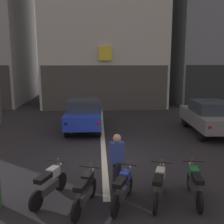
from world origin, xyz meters
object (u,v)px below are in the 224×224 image
object	(u,v)px
motorcycle_black_row_left_mid	(85,191)
person_by_motorcycles	(117,163)
motorcycle_white_row_right_mid	(159,185)
motorcycle_silver_row_leftmost	(49,183)
motorcycle_blue_row_centre	(123,188)
car_blue_crossing_near	(84,113)
motorcycle_green_row_rightmost	(195,184)
car_grey_parked_kerbside	(209,116)

from	to	relation	value
motorcycle_black_row_left_mid	person_by_motorcycles	world-z (taller)	person_by_motorcycles
motorcycle_white_row_right_mid	person_by_motorcycles	bearing A→B (deg)	150.83
motorcycle_silver_row_leftmost	motorcycle_black_row_left_mid	distance (m)	1.05
motorcycle_blue_row_centre	person_by_motorcycles	xyz separation A→B (m)	(-0.10, 0.68, 0.40)
motorcycle_blue_row_centre	motorcycle_white_row_right_mid	xyz separation A→B (m)	(0.95, 0.09, 0.00)
car_blue_crossing_near	person_by_motorcycles	world-z (taller)	person_by_motorcycles
motorcycle_black_row_left_mid	motorcycle_green_row_rightmost	size ratio (longest dim) A/B	0.97
car_grey_parked_kerbside	motorcycle_silver_row_leftmost	distance (m)	9.16
motorcycle_black_row_left_mid	person_by_motorcycles	xyz separation A→B (m)	(0.85, 0.80, 0.40)
car_blue_crossing_near	motorcycle_green_row_rightmost	size ratio (longest dim) A/B	2.47
motorcycle_blue_row_centre	person_by_motorcycles	bearing A→B (deg)	98.73
car_grey_parked_kerbside	motorcycle_black_row_left_mid	distance (m)	8.83
motorcycle_green_row_rightmost	person_by_motorcycles	distance (m)	2.12
motorcycle_silver_row_leftmost	person_by_motorcycles	xyz separation A→B (m)	(1.80, 0.35, 0.40)
motorcycle_green_row_rightmost	motorcycle_blue_row_centre	bearing A→B (deg)	-176.59
car_grey_parked_kerbside	motorcycle_black_row_left_mid	world-z (taller)	car_grey_parked_kerbside
motorcycle_black_row_left_mid	person_by_motorcycles	distance (m)	1.23
car_grey_parked_kerbside	motorcycle_blue_row_centre	xyz separation A→B (m)	(-4.86, -6.51, -0.43)
motorcycle_blue_row_centre	motorcycle_green_row_rightmost	size ratio (longest dim) A/B	0.94
motorcycle_black_row_left_mid	motorcycle_white_row_right_mid	distance (m)	1.91
motorcycle_green_row_rightmost	person_by_motorcycles	size ratio (longest dim) A/B	1.00
car_grey_parked_kerbside	motorcycle_silver_row_leftmost	bearing A→B (deg)	-137.58
car_grey_parked_kerbside	motorcycle_green_row_rightmost	world-z (taller)	car_grey_parked_kerbside
car_grey_parked_kerbside	person_by_motorcycles	bearing A→B (deg)	-130.41
motorcycle_black_row_left_mid	motorcycle_white_row_right_mid	world-z (taller)	same
motorcycle_silver_row_leftmost	car_blue_crossing_near	bearing A→B (deg)	85.33
motorcycle_blue_row_centre	motorcycle_white_row_right_mid	size ratio (longest dim) A/B	0.98
motorcycle_silver_row_leftmost	motorcycle_white_row_right_mid	world-z (taller)	same
motorcycle_black_row_left_mid	motorcycle_blue_row_centre	bearing A→B (deg)	7.26
motorcycle_blue_row_centre	person_by_motorcycles	distance (m)	0.80
motorcycle_silver_row_leftmost	motorcycle_white_row_right_mid	distance (m)	2.86
motorcycle_green_row_rightmost	car_grey_parked_kerbside	bearing A→B (deg)	65.17
motorcycle_silver_row_leftmost	car_grey_parked_kerbside	bearing A→B (deg)	42.42
motorcycle_green_row_rightmost	motorcycle_silver_row_leftmost	bearing A→B (deg)	176.68
motorcycle_blue_row_centre	motorcycle_green_row_rightmost	world-z (taller)	same
motorcycle_blue_row_centre	motorcycle_white_row_right_mid	bearing A→B (deg)	5.59
motorcycle_silver_row_leftmost	motorcycle_white_row_right_mid	xyz separation A→B (m)	(2.85, -0.24, 0.00)
car_grey_parked_kerbside	motorcycle_silver_row_leftmost	size ratio (longest dim) A/B	2.66
motorcycle_silver_row_leftmost	motorcycle_green_row_rightmost	bearing A→B (deg)	-3.32
motorcycle_silver_row_leftmost	motorcycle_blue_row_centre	distance (m)	1.93
motorcycle_black_row_left_mid	motorcycle_silver_row_leftmost	bearing A→B (deg)	154.38
motorcycle_black_row_left_mid	motorcycle_blue_row_centre	size ratio (longest dim) A/B	1.03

